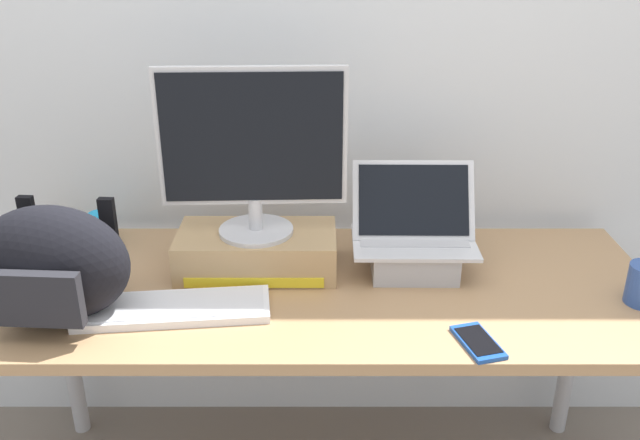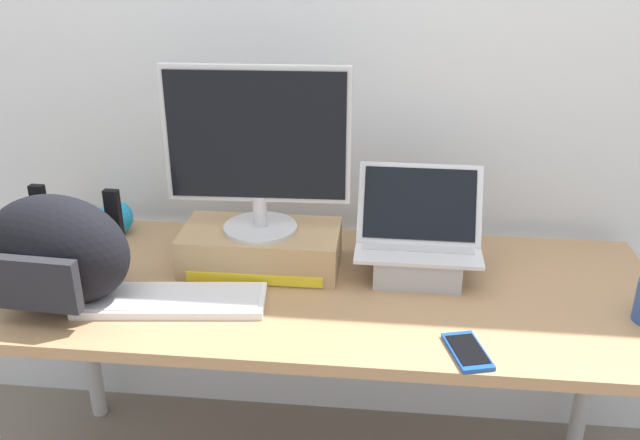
{
  "view_description": "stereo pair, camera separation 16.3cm",
  "coord_description": "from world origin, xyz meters",
  "px_view_note": "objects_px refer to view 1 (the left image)",
  "views": [
    {
      "loc": [
        -0.0,
        -1.52,
        1.56
      ],
      "look_at": [
        0.0,
        0.0,
        0.89
      ],
      "focal_mm": 38.02,
      "sensor_mm": 36.0,
      "label": 1
    },
    {
      "loc": [
        0.16,
        -1.51,
        1.56
      ],
      "look_at": [
        0.0,
        0.0,
        0.89
      ],
      "focal_mm": 38.02,
      "sensor_mm": 36.0,
      "label": 2
    }
  ],
  "objects_px": {
    "external_keyboard": "(174,308)",
    "desktop_monitor": "(253,150)",
    "messenger_backpack": "(52,265)",
    "plush_toy": "(99,227)",
    "open_laptop": "(413,247)",
    "cell_phone": "(478,342)",
    "toner_box_yellow": "(257,251)"
  },
  "relations": [
    {
      "from": "external_keyboard",
      "to": "desktop_monitor",
      "type": "bearing_deg",
      "value": 44.48
    },
    {
      "from": "messenger_backpack",
      "to": "plush_toy",
      "type": "relative_size",
      "value": 3.63
    },
    {
      "from": "open_laptop",
      "to": "cell_phone",
      "type": "distance_m",
      "value": 0.38
    },
    {
      "from": "open_laptop",
      "to": "messenger_backpack",
      "type": "height_order",
      "value": "messenger_backpack"
    },
    {
      "from": "messenger_backpack",
      "to": "desktop_monitor",
      "type": "bearing_deg",
      "value": 32.04
    },
    {
      "from": "toner_box_yellow",
      "to": "cell_phone",
      "type": "relative_size",
      "value": 2.7
    },
    {
      "from": "external_keyboard",
      "to": "messenger_backpack",
      "type": "distance_m",
      "value": 0.29
    },
    {
      "from": "toner_box_yellow",
      "to": "plush_toy",
      "type": "bearing_deg",
      "value": 160.84
    },
    {
      "from": "plush_toy",
      "to": "desktop_monitor",
      "type": "bearing_deg",
      "value": -19.28
    },
    {
      "from": "desktop_monitor",
      "to": "external_keyboard",
      "type": "height_order",
      "value": "desktop_monitor"
    },
    {
      "from": "plush_toy",
      "to": "toner_box_yellow",
      "type": "bearing_deg",
      "value": -19.16
    },
    {
      "from": "toner_box_yellow",
      "to": "desktop_monitor",
      "type": "xyz_separation_m",
      "value": [
        0.0,
        -0.0,
        0.28
      ]
    },
    {
      "from": "toner_box_yellow",
      "to": "open_laptop",
      "type": "xyz_separation_m",
      "value": [
        0.41,
        0.0,
        0.01
      ]
    },
    {
      "from": "desktop_monitor",
      "to": "plush_toy",
      "type": "distance_m",
      "value": 0.57
    },
    {
      "from": "external_keyboard",
      "to": "open_laptop",
      "type": "bearing_deg",
      "value": 14.82
    },
    {
      "from": "desktop_monitor",
      "to": "plush_toy",
      "type": "height_order",
      "value": "desktop_monitor"
    },
    {
      "from": "toner_box_yellow",
      "to": "cell_phone",
      "type": "distance_m",
      "value": 0.63
    },
    {
      "from": "toner_box_yellow",
      "to": "messenger_backpack",
      "type": "distance_m",
      "value": 0.51
    },
    {
      "from": "messenger_backpack",
      "to": "cell_phone",
      "type": "relative_size",
      "value": 2.38
    },
    {
      "from": "open_laptop",
      "to": "external_keyboard",
      "type": "xyz_separation_m",
      "value": [
        -0.59,
        -0.22,
        -0.05
      ]
    },
    {
      "from": "open_laptop",
      "to": "messenger_backpack",
      "type": "xyz_separation_m",
      "value": [
        -0.85,
        -0.24,
        0.08
      ]
    },
    {
      "from": "cell_phone",
      "to": "open_laptop",
      "type": "bearing_deg",
      "value": 90.25
    },
    {
      "from": "cell_phone",
      "to": "plush_toy",
      "type": "height_order",
      "value": "plush_toy"
    },
    {
      "from": "open_laptop",
      "to": "external_keyboard",
      "type": "bearing_deg",
      "value": -158.73
    },
    {
      "from": "desktop_monitor",
      "to": "open_laptop",
      "type": "height_order",
      "value": "desktop_monitor"
    },
    {
      "from": "external_keyboard",
      "to": "messenger_backpack",
      "type": "xyz_separation_m",
      "value": [
        -0.26,
        -0.02,
        0.13
      ]
    },
    {
      "from": "toner_box_yellow",
      "to": "plush_toy",
      "type": "distance_m",
      "value": 0.49
    },
    {
      "from": "desktop_monitor",
      "to": "messenger_backpack",
      "type": "bearing_deg",
      "value": -153.65
    },
    {
      "from": "open_laptop",
      "to": "plush_toy",
      "type": "bearing_deg",
      "value": 170.46
    },
    {
      "from": "desktop_monitor",
      "to": "external_keyboard",
      "type": "bearing_deg",
      "value": -131.72
    },
    {
      "from": "desktop_monitor",
      "to": "open_laptop",
      "type": "relative_size",
      "value": 1.45
    },
    {
      "from": "desktop_monitor",
      "to": "cell_phone",
      "type": "height_order",
      "value": "desktop_monitor"
    }
  ]
}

